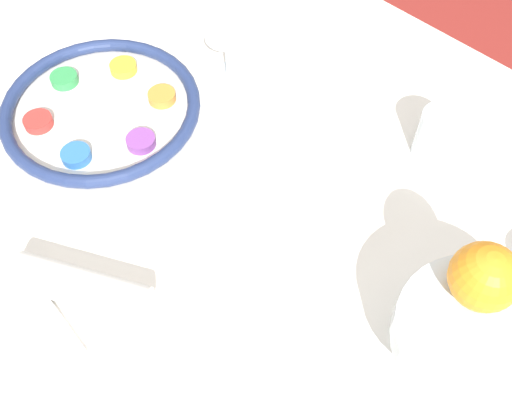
% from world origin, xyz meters
% --- Properties ---
extents(ground_plane, '(8.00, 8.00, 0.00)m').
position_xyz_m(ground_plane, '(0.00, 0.00, 0.00)').
color(ground_plane, maroon).
extents(dining_table, '(1.37, 1.10, 0.75)m').
position_xyz_m(dining_table, '(0.00, 0.00, 0.38)').
color(dining_table, white).
rests_on(dining_table, ground_plane).
extents(seder_plate, '(0.30, 0.30, 0.03)m').
position_xyz_m(seder_plate, '(-0.27, 0.02, 0.77)').
color(seder_plate, silver).
rests_on(seder_plate, dining_table).
extents(wine_glass, '(0.07, 0.07, 0.15)m').
position_xyz_m(wine_glass, '(-0.19, 0.21, 0.86)').
color(wine_glass, silver).
rests_on(wine_glass, dining_table).
extents(fruit_stand, '(0.19, 0.19, 0.10)m').
position_xyz_m(fruit_stand, '(0.35, 0.06, 0.83)').
color(fruit_stand, silver).
rests_on(fruit_stand, dining_table).
extents(orange_fruit, '(0.07, 0.07, 0.07)m').
position_xyz_m(orange_fruit, '(0.32, 0.09, 0.89)').
color(orange_fruit, orange).
rests_on(orange_fruit, fruit_stand).
extents(napkin_roll, '(0.18, 0.12, 0.05)m').
position_xyz_m(napkin_roll, '(-0.04, -0.19, 0.77)').
color(napkin_roll, white).
rests_on(napkin_roll, dining_table).
extents(cup_far, '(0.07, 0.07, 0.08)m').
position_xyz_m(cup_far, '(0.15, 0.31, 0.79)').
color(cup_far, silver).
rests_on(cup_far, dining_table).
extents(spoon, '(0.17, 0.04, 0.01)m').
position_xyz_m(spoon, '(-0.06, -0.23, 0.75)').
color(spoon, silver).
rests_on(spoon, dining_table).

